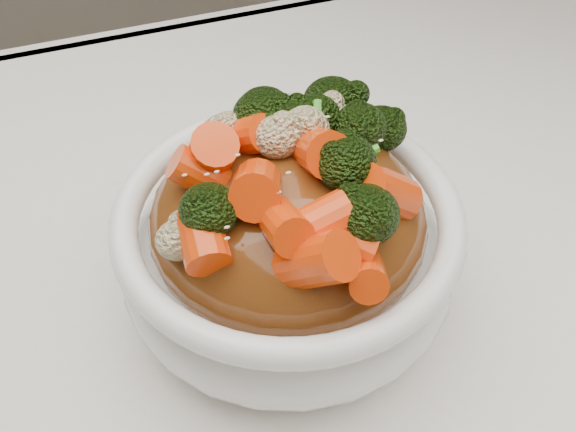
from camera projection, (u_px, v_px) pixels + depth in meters
name	position (u px, v px, depth m)	size (l,w,h in m)	color
tablecloth	(344.00, 339.00, 0.45)	(1.20, 0.80, 0.04)	white
bowl	(288.00, 251.00, 0.42)	(0.21, 0.21, 0.08)	white
sauce_base	(288.00, 219.00, 0.40)	(0.16, 0.16, 0.09)	#623110
carrots	(288.00, 141.00, 0.36)	(0.16, 0.16, 0.05)	#ED3F07
broccoli	(288.00, 142.00, 0.36)	(0.16, 0.16, 0.04)	black
cauliflower	(288.00, 145.00, 0.36)	(0.16, 0.16, 0.03)	beige
scallions	(288.00, 140.00, 0.36)	(0.12, 0.12, 0.02)	#399722
sesame_seeds	(288.00, 140.00, 0.36)	(0.15, 0.15, 0.01)	beige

